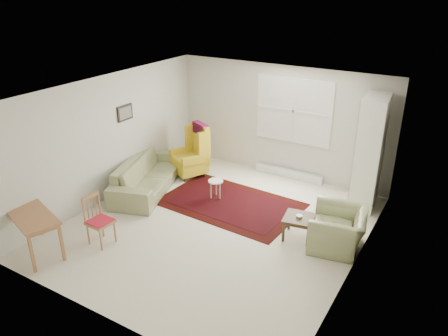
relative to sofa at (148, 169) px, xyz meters
The scene contains 10 objects.
room 2.24m from the sofa, ahead, with size 5.04×5.54×2.51m.
rug 1.93m from the sofa, ahead, with size 2.72×1.75×0.03m, color black, non-canonical shape.
sofa is the anchor object (origin of this frame).
armchair 4.15m from the sofa, ahead, with size 1.01×0.88×0.79m, color #878E5E.
wingback_chair 1.10m from the sofa, 71.60° to the left, with size 0.69×0.73×1.20m, color gold, non-canonical shape.
coffee_table 3.50m from the sofa, ahead, with size 0.50×0.50×0.41m, color #3F2A13, non-canonical shape.
stool 1.53m from the sofa, 14.47° to the left, with size 0.30×0.30×0.40m, color white, non-canonical shape.
cabinet 4.50m from the sofa, 21.60° to the left, with size 0.47×0.89×2.22m, color white, non-canonical shape.
desk 2.78m from the sofa, 91.13° to the right, with size 1.11×0.56×0.71m, color #A26C41, non-canonical shape.
desk_chair 2.15m from the sofa, 71.67° to the right, with size 0.38×0.38×0.88m, color #A26C41, non-canonical shape.
Camera 1 is at (3.67, -5.85, 4.20)m, focal length 35.00 mm.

